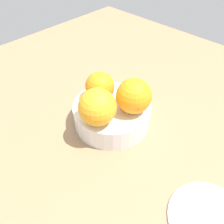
% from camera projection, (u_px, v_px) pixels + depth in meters
% --- Properties ---
extents(ground_plane, '(1.10, 1.10, 0.02)m').
position_uv_depth(ground_plane, '(112.00, 124.00, 0.57)').
color(ground_plane, '#997551').
extents(fruit_bowl, '(0.18, 0.18, 0.05)m').
position_uv_depth(fruit_bowl, '(112.00, 114.00, 0.55)').
color(fruit_bowl, white).
rests_on(fruit_bowl, ground_plane).
extents(orange_in_bowl_0, '(0.07, 0.07, 0.07)m').
position_uv_depth(orange_in_bowl_0, '(100.00, 86.00, 0.53)').
color(orange_in_bowl_0, orange).
rests_on(orange_in_bowl_0, fruit_bowl).
extents(orange_in_bowl_1, '(0.08, 0.08, 0.08)m').
position_uv_depth(orange_in_bowl_1, '(134.00, 96.00, 0.49)').
color(orange_in_bowl_1, orange).
rests_on(orange_in_bowl_1, fruit_bowl).
extents(orange_in_bowl_2, '(0.08, 0.08, 0.08)m').
position_uv_depth(orange_in_bowl_2, '(97.00, 107.00, 0.47)').
color(orange_in_bowl_2, '#F9A823').
rests_on(orange_in_bowl_2, fruit_bowl).
extents(side_plate, '(0.14, 0.14, 0.01)m').
position_uv_depth(side_plate, '(210.00, 220.00, 0.39)').
color(side_plate, silver).
rests_on(side_plate, ground_plane).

